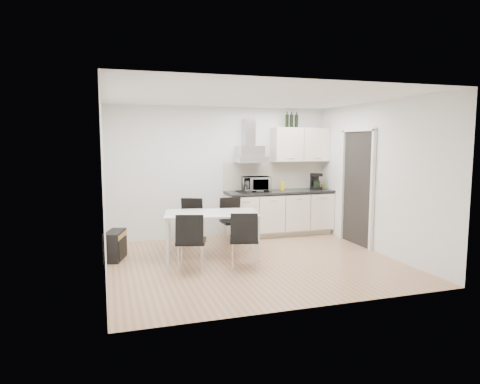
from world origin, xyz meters
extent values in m
plane|color=tan|center=(0.00, 0.00, 0.00)|extent=(4.50, 4.50, 0.00)
cube|color=white|center=(0.00, 2.00, 1.30)|extent=(4.50, 0.10, 2.60)
cube|color=white|center=(0.00, -2.00, 1.30)|extent=(4.50, 0.10, 2.60)
cube|color=white|center=(-2.25, 0.00, 1.30)|extent=(0.10, 4.00, 2.60)
cube|color=white|center=(2.25, 0.00, 1.30)|extent=(0.10, 4.00, 2.60)
plane|color=white|center=(0.00, 0.00, 2.60)|extent=(4.50, 4.50, 0.00)
cube|color=white|center=(2.21, 0.55, 1.05)|extent=(0.08, 1.04, 2.10)
cube|color=beige|center=(1.15, 1.74, 0.05)|extent=(2.16, 0.52, 0.10)
cube|color=beige|center=(1.15, 1.70, 0.48)|extent=(2.20, 0.60, 0.76)
cube|color=black|center=(1.15, 1.69, 0.90)|extent=(2.22, 0.64, 0.04)
cube|color=beige|center=(1.15, 1.99, 1.21)|extent=(2.20, 0.02, 0.58)
cube|color=beige|center=(1.65, 1.82, 1.85)|extent=(1.20, 0.35, 0.70)
cube|color=silver|center=(0.55, 1.78, 1.65)|extent=(0.60, 0.46, 0.30)
cube|color=silver|center=(0.55, 1.89, 2.10)|extent=(0.22, 0.20, 0.55)
imported|color=silver|center=(0.64, 1.68, 1.10)|extent=(0.58, 0.38, 0.37)
cube|color=yellow|center=(1.25, 1.80, 1.01)|extent=(0.08, 0.04, 0.18)
cylinder|color=brown|center=(2.08, 1.65, 0.98)|extent=(0.04, 0.04, 0.11)
cylinder|color=#4C6626|center=(2.14, 1.65, 0.98)|extent=(0.04, 0.04, 0.11)
cylinder|color=black|center=(1.35, 1.82, 2.36)|extent=(0.07, 0.07, 0.32)
cylinder|color=black|center=(1.45, 1.82, 2.36)|extent=(0.07, 0.07, 0.32)
cylinder|color=black|center=(1.56, 1.82, 2.36)|extent=(0.07, 0.07, 0.32)
cube|color=white|center=(-0.57, 0.50, 0.73)|extent=(1.67, 1.15, 0.03)
cube|color=white|center=(-1.34, 0.25, 0.36)|extent=(0.06, 0.06, 0.72)
cube|color=white|center=(0.06, -0.02, 0.36)|extent=(0.06, 0.06, 0.72)
cube|color=white|center=(-1.20, 1.01, 0.36)|extent=(0.06, 0.06, 0.72)
cube|color=white|center=(0.21, 0.74, 0.36)|extent=(0.06, 0.06, 0.72)
cube|color=black|center=(-2.11, 0.80, 0.24)|extent=(0.39, 0.61, 0.47)
cube|color=gold|center=(-1.99, 0.80, 0.41)|extent=(0.16, 0.49, 0.08)
cube|color=black|center=(-0.77, 1.90, 0.17)|extent=(0.25, 0.24, 0.34)
camera|label=1|loc=(-2.21, -6.30, 1.93)|focal=32.00mm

